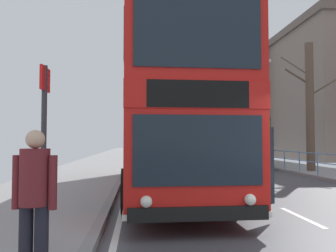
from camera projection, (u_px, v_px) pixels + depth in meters
name	position (u px, v px, depth m)	size (l,w,h in m)	color
double_decker_bus_main	(166.00, 120.00, 11.06)	(3.40, 10.94, 4.50)	red
background_bus_far_lane	(230.00, 141.00, 23.94)	(2.77, 9.64, 3.02)	#19512D
pedestrian_railing_far_kerb	(317.00, 160.00, 15.13)	(0.05, 24.12, 1.02)	#598CC6
pedestrian_companion	(34.00, 192.00, 3.92)	(0.55, 0.40, 1.66)	black
bus_stop_sign_near	(44.00, 134.00, 5.03)	(0.08, 0.44, 2.66)	#2D2D33
street_lamp_far_side	(268.00, 102.00, 24.23)	(0.28, 0.60, 7.38)	#38383D
bare_tree_far_00	(310.00, 105.00, 17.45)	(2.64, 2.08, 7.04)	brown
bare_tree_far_01	(215.00, 127.00, 40.59)	(1.88, 1.36, 6.12)	brown
background_building_00	(270.00, 108.00, 44.69)	(10.54, 15.45, 12.13)	slate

